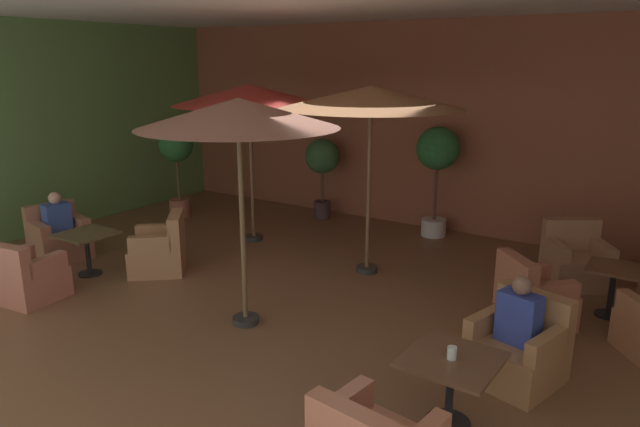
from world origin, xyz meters
The scene contains 21 objects.
ground_plane centered at (0.00, 0.00, -0.01)m, with size 11.39×8.02×0.02m, color brown.
wall_back_brick centered at (0.00, 3.97, 1.88)m, with size 11.39×0.08×3.75m, color brown.
wall_left_accent centered at (-5.66, 0.00, 1.88)m, with size 0.08×8.02×3.75m, color #5C8648.
cafe_table_front_left centered at (2.65, -1.65, 0.50)m, with size 0.80×0.80×0.64m.
armchair_front_left_east centered at (2.95, -0.58, 0.31)m, with size 0.96×0.98×0.85m.
cafe_table_front_right centered at (3.54, 1.50, 0.49)m, with size 0.62×0.62×0.64m.
armchair_front_right_north centered at (2.78, 0.78, 0.32)m, with size 1.02×1.02×0.85m.
armchair_front_right_west centered at (2.99, 2.40, 0.32)m, with size 1.07×1.07×0.88m.
cafe_table_mid_center centered at (-3.09, -1.09, 0.51)m, with size 0.71×0.71×0.64m.
armchair_mid_center_north centered at (-2.29, -0.43, 0.32)m, with size 1.06×1.06×0.88m.
armchair_mid_center_east centered at (-4.09, -0.90, 0.32)m, with size 0.86×0.90×0.86m.
armchair_mid_center_south centered at (-2.96, -2.12, 0.31)m, with size 0.85×0.81×0.83m.
patio_umbrella_tall_red centered at (-2.10, 1.51, 2.50)m, with size 2.55×2.55×2.69m.
patio_umbrella_center_beige centered at (0.30, 1.23, 2.55)m, with size 2.60×2.60×2.72m.
patio_umbrella_near_wall centered at (-0.11, -1.08, 2.49)m, with size 2.25×2.25×2.67m.
potted_tree_left_corner centered at (0.45, 3.48, 1.40)m, with size 0.75×0.75×1.95m.
potted_tree_mid_left centered at (-4.34, 1.92, 1.23)m, with size 0.67×0.67×1.79m.
potted_tree_mid_right centered at (-1.86, 3.37, 1.13)m, with size 0.68×0.68×1.59m.
patron_by_window centered at (-4.06, -0.91, 0.73)m, with size 0.31×0.42×0.63m.
patron_with_friend centered at (2.94, -0.63, 0.71)m, with size 0.43×0.32×0.68m.
iced_drink_cup centered at (2.65, -1.67, 0.70)m, with size 0.08×0.08×0.11m, color silver.
Camera 1 is at (4.05, -5.88, 3.07)m, focal length 31.99 mm.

